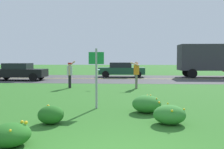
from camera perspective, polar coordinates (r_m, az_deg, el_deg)
ground_plane at (r=13.54m, az=2.56°, el=-4.16°), size 120.00×120.00×0.00m
highway_strip at (r=22.90m, az=2.91°, el=-0.95°), size 120.00×9.27×0.01m
highway_center_stripe at (r=22.90m, az=2.91°, el=-0.94°), size 120.00×0.16×0.00m
daylily_clump_mid_left at (r=7.35m, az=-13.71°, el=-8.86°), size 0.73×0.68×0.53m
daylily_clump_front_left at (r=7.30m, az=12.92°, el=-8.87°), size 0.91×0.85×0.58m
daylily_clump_front_right at (r=5.83m, az=-22.12°, el=-12.56°), size 0.85×0.90×0.50m
daylily_clump_front_center at (r=8.70m, az=7.86°, el=-6.62°), size 0.99×0.99×0.61m
sign_post_near_path at (r=9.20m, az=-3.56°, el=0.57°), size 0.56×0.10×2.21m
person_thrower_red_cap_gray_shirt at (r=15.81m, az=-9.57°, el=0.44°), size 0.49×0.49×1.70m
person_catcher_orange_shirt at (r=15.47m, az=5.55°, el=0.50°), size 0.56×0.49×1.65m
frisbee_pale_blue at (r=15.38m, az=-3.19°, el=1.08°), size 0.25×0.24×0.07m
car_black_center_left at (r=22.70m, az=-20.40°, el=0.64°), size 4.50×2.00×1.45m
car_dark_green_center_right at (r=24.94m, az=2.19°, el=1.12°), size 4.50×2.00×1.45m
box_truck_red at (r=26.25m, az=21.87°, el=3.31°), size 6.70×2.46×3.20m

